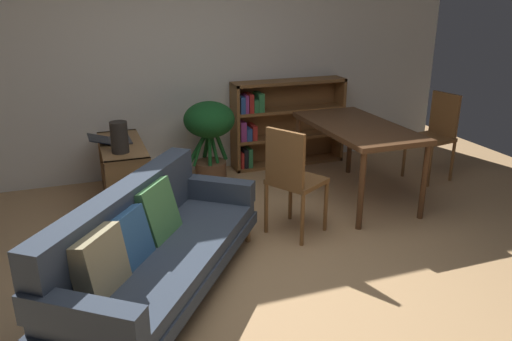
{
  "coord_description": "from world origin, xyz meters",
  "views": [
    {
      "loc": [
        -1.17,
        -2.97,
        2.05
      ],
      "look_at": [
        0.22,
        0.85,
        0.59
      ],
      "focal_mm": 35.21,
      "sensor_mm": 36.0,
      "label": 1
    }
  ],
  "objects_px": {
    "media_console": "(124,174)",
    "dining_table": "(357,132)",
    "dining_chair_far": "(292,176)",
    "bookshelf": "(281,122)",
    "dining_chair_near": "(436,132)",
    "fabric_couch": "(150,245)",
    "open_laptop": "(112,140)",
    "desk_speaker": "(119,137)",
    "potted_floor_plant": "(210,131)"
  },
  "relations": [
    {
      "from": "dining_chair_near",
      "to": "bookshelf",
      "type": "xyz_separation_m",
      "value": [
        -1.45,
        1.06,
        -0.02
      ]
    },
    {
      "from": "desk_speaker",
      "to": "open_laptop",
      "type": "bearing_deg",
      "value": 96.51
    },
    {
      "from": "fabric_couch",
      "to": "dining_chair_near",
      "type": "bearing_deg",
      "value": 20.54
    },
    {
      "from": "fabric_couch",
      "to": "desk_speaker",
      "type": "distance_m",
      "value": 1.55
    },
    {
      "from": "open_laptop",
      "to": "fabric_couch",
      "type": "bearing_deg",
      "value": -87.76
    },
    {
      "from": "potted_floor_plant",
      "to": "dining_chair_far",
      "type": "distance_m",
      "value": 1.52
    },
    {
      "from": "open_laptop",
      "to": "bookshelf",
      "type": "relative_size",
      "value": 0.3
    },
    {
      "from": "fabric_couch",
      "to": "bookshelf",
      "type": "distance_m",
      "value": 3.05
    },
    {
      "from": "desk_speaker",
      "to": "dining_chair_near",
      "type": "relative_size",
      "value": 0.3
    },
    {
      "from": "dining_chair_far",
      "to": "open_laptop",
      "type": "bearing_deg",
      "value": 134.54
    },
    {
      "from": "desk_speaker",
      "to": "dining_chair_near",
      "type": "distance_m",
      "value": 3.45
    },
    {
      "from": "media_console",
      "to": "dining_chair_far",
      "type": "bearing_deg",
      "value": -44.74
    },
    {
      "from": "open_laptop",
      "to": "desk_speaker",
      "type": "height_order",
      "value": "desk_speaker"
    },
    {
      "from": "open_laptop",
      "to": "dining_chair_far",
      "type": "relative_size",
      "value": 0.43
    },
    {
      "from": "desk_speaker",
      "to": "potted_floor_plant",
      "type": "distance_m",
      "value": 1.11
    },
    {
      "from": "media_console",
      "to": "dining_table",
      "type": "distance_m",
      "value": 2.39
    },
    {
      "from": "fabric_couch",
      "to": "bookshelf",
      "type": "height_order",
      "value": "bookshelf"
    },
    {
      "from": "fabric_couch",
      "to": "dining_table",
      "type": "xyz_separation_m",
      "value": [
        2.26,
        1.07,
        0.32
      ]
    },
    {
      "from": "dining_table",
      "to": "bookshelf",
      "type": "bearing_deg",
      "value": 103.29
    },
    {
      "from": "dining_chair_near",
      "to": "dining_chair_far",
      "type": "distance_m",
      "value": 2.25
    },
    {
      "from": "dining_chair_far",
      "to": "potted_floor_plant",
      "type": "bearing_deg",
      "value": 102.65
    },
    {
      "from": "media_console",
      "to": "dining_table",
      "type": "height_order",
      "value": "dining_table"
    },
    {
      "from": "desk_speaker",
      "to": "potted_floor_plant",
      "type": "xyz_separation_m",
      "value": [
        0.99,
        0.48,
        -0.15
      ]
    },
    {
      "from": "dining_table",
      "to": "bookshelf",
      "type": "relative_size",
      "value": 1.04
    },
    {
      "from": "media_console",
      "to": "potted_floor_plant",
      "type": "xyz_separation_m",
      "value": [
        0.96,
        0.2,
        0.31
      ]
    },
    {
      "from": "desk_speaker",
      "to": "dining_chair_far",
      "type": "bearing_deg",
      "value": -37.04
    },
    {
      "from": "dining_chair_near",
      "to": "dining_chair_far",
      "type": "relative_size",
      "value": 1.0
    },
    {
      "from": "potted_floor_plant",
      "to": "bookshelf",
      "type": "xyz_separation_m",
      "value": [
        0.99,
        0.36,
        -0.08
      ]
    },
    {
      "from": "dining_table",
      "to": "dining_chair_far",
      "type": "xyz_separation_m",
      "value": [
        -0.96,
        -0.57,
        -0.15
      ]
    },
    {
      "from": "media_console",
      "to": "open_laptop",
      "type": "bearing_deg",
      "value": 125.13
    },
    {
      "from": "fabric_couch",
      "to": "media_console",
      "type": "distance_m",
      "value": 1.78
    },
    {
      "from": "desk_speaker",
      "to": "dining_chair_far",
      "type": "distance_m",
      "value": 1.67
    },
    {
      "from": "fabric_couch",
      "to": "open_laptop",
      "type": "height_order",
      "value": "fabric_couch"
    },
    {
      "from": "media_console",
      "to": "dining_chair_far",
      "type": "distance_m",
      "value": 1.83
    },
    {
      "from": "media_console",
      "to": "dining_chair_near",
      "type": "relative_size",
      "value": 1.11
    },
    {
      "from": "dining_chair_far",
      "to": "media_console",
      "type": "bearing_deg",
      "value": 135.26
    },
    {
      "from": "desk_speaker",
      "to": "dining_chair_far",
      "type": "xyz_separation_m",
      "value": [
        1.32,
        -1.0,
        -0.21
      ]
    },
    {
      "from": "dining_chair_far",
      "to": "fabric_couch",
      "type": "bearing_deg",
      "value": -158.86
    },
    {
      "from": "potted_floor_plant",
      "to": "dining_chair_far",
      "type": "xyz_separation_m",
      "value": [
        0.33,
        -1.48,
        -0.05
      ]
    },
    {
      "from": "media_console",
      "to": "desk_speaker",
      "type": "xyz_separation_m",
      "value": [
        -0.04,
        -0.28,
        0.46
      ]
    },
    {
      "from": "fabric_couch",
      "to": "open_laptop",
      "type": "distance_m",
      "value": 1.91
    },
    {
      "from": "fabric_couch",
      "to": "dining_chair_far",
      "type": "xyz_separation_m",
      "value": [
        1.29,
        0.5,
        0.17
      ]
    },
    {
      "from": "dining_chair_near",
      "to": "fabric_couch",
      "type": "bearing_deg",
      "value": -159.46
    },
    {
      "from": "open_laptop",
      "to": "dining_chair_far",
      "type": "distance_m",
      "value": 1.95
    },
    {
      "from": "desk_speaker",
      "to": "dining_chair_far",
      "type": "height_order",
      "value": "dining_chair_far"
    },
    {
      "from": "desk_speaker",
      "to": "potted_floor_plant",
      "type": "bearing_deg",
      "value": 25.86
    },
    {
      "from": "dining_chair_far",
      "to": "bookshelf",
      "type": "bearing_deg",
      "value": 70.17
    },
    {
      "from": "desk_speaker",
      "to": "bookshelf",
      "type": "relative_size",
      "value": 0.21
    },
    {
      "from": "open_laptop",
      "to": "bookshelf",
      "type": "xyz_separation_m",
      "value": [
        2.03,
        0.45,
        -0.1
      ]
    },
    {
      "from": "potted_floor_plant",
      "to": "dining_table",
      "type": "xyz_separation_m",
      "value": [
        1.29,
        -0.91,
        0.1
      ]
    }
  ]
}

